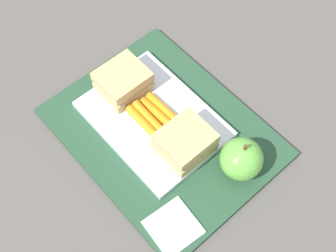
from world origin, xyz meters
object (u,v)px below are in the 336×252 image
(apple, at_px, (241,159))
(paper_napkin, at_px, (173,227))
(sandwich_half_right, at_px, (185,142))
(sandwich_half_left, at_px, (123,81))
(carrot_sticks_bundle, at_px, (153,115))
(food_tray, at_px, (153,119))

(apple, relative_size, paper_napkin, 1.13)
(sandwich_half_right, bearing_deg, sandwich_half_left, 180.00)
(carrot_sticks_bundle, bearing_deg, paper_napkin, -31.50)
(sandwich_half_left, relative_size, carrot_sticks_bundle, 1.03)
(food_tray, distance_m, carrot_sticks_bundle, 0.01)
(carrot_sticks_bundle, relative_size, apple, 0.98)
(apple, bearing_deg, sandwich_half_right, -150.40)
(carrot_sticks_bundle, relative_size, paper_napkin, 1.11)
(sandwich_half_left, bearing_deg, food_tray, 0.00)
(sandwich_half_right, xyz_separation_m, carrot_sticks_bundle, (-0.08, -0.00, -0.01))
(food_tray, distance_m, apple, 0.17)
(apple, bearing_deg, sandwich_half_left, -169.17)
(food_tray, distance_m, paper_napkin, 0.19)
(food_tray, height_order, sandwich_half_left, sandwich_half_left)
(sandwich_half_right, height_order, paper_napkin, sandwich_half_right)
(carrot_sticks_bundle, xyz_separation_m, paper_napkin, (0.16, -0.10, -0.02))
(carrot_sticks_bundle, height_order, paper_napkin, carrot_sticks_bundle)
(sandwich_half_left, xyz_separation_m, carrot_sticks_bundle, (0.08, -0.00, -0.01))
(sandwich_half_right, relative_size, apple, 1.01)
(sandwich_half_right, bearing_deg, paper_napkin, -50.04)
(sandwich_half_left, height_order, paper_napkin, sandwich_half_left)
(carrot_sticks_bundle, height_order, apple, apple)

